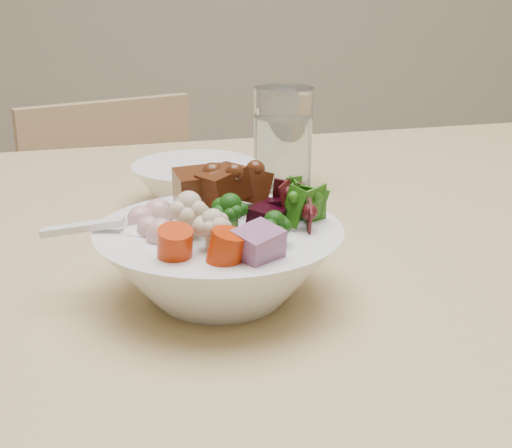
% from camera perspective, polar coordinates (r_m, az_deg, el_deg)
% --- Properties ---
extents(dining_table, '(1.77, 1.22, 0.76)m').
position_cam_1_polar(dining_table, '(0.80, 13.52, -5.24)').
color(dining_table, tan).
rests_on(dining_table, ground).
extents(chair_far, '(0.48, 0.48, 0.77)m').
position_cam_1_polar(chair_far, '(1.46, -9.79, -4.11)').
color(chair_far, tan).
rests_on(chair_far, ground).
extents(food_bowl, '(0.20, 0.20, 0.11)m').
position_cam_1_polar(food_bowl, '(0.58, -2.78, -2.63)').
color(food_bowl, white).
rests_on(food_bowl, dining_table).
extents(soup_spoon, '(0.10, 0.03, 0.02)m').
position_cam_1_polar(soup_spoon, '(0.57, -10.44, -0.63)').
color(soup_spoon, white).
rests_on(soup_spoon, food_bowl).
extents(water_glass, '(0.07, 0.07, 0.12)m').
position_cam_1_polar(water_glass, '(0.87, 2.16, 6.56)').
color(water_glass, white).
rests_on(water_glass, dining_table).
extents(side_bowl, '(0.14, 0.14, 0.05)m').
position_cam_1_polar(side_bowl, '(0.81, -4.81, 3.16)').
color(side_bowl, white).
rests_on(side_bowl, dining_table).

